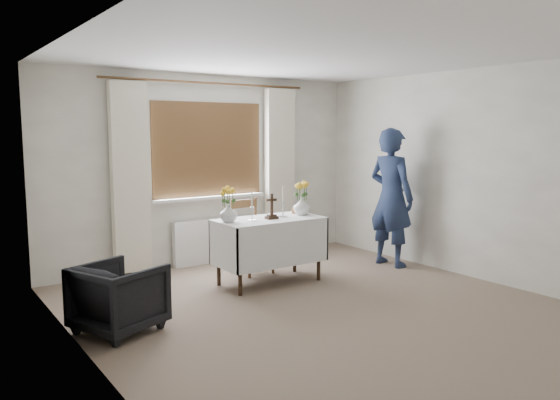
# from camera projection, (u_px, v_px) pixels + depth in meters

# --- Properties ---
(ground) EXTENTS (5.00, 5.00, 0.00)m
(ground) POSITION_uv_depth(u_px,v_px,m) (327.00, 310.00, 5.39)
(ground) COLOR gray
(ground) RESTS_ON ground
(altar_table) EXTENTS (1.24, 0.64, 0.76)m
(altar_table) POSITION_uv_depth(u_px,v_px,m) (270.00, 251.00, 6.33)
(altar_table) COLOR white
(altar_table) RESTS_ON ground
(wooden_chair) EXTENTS (0.45, 0.45, 0.92)m
(wooden_chair) POSITION_uv_depth(u_px,v_px,m) (253.00, 237.00, 6.78)
(wooden_chair) COLOR brown
(wooden_chair) RESTS_ON ground
(armchair) EXTENTS (0.87, 0.86, 0.61)m
(armchair) POSITION_uv_depth(u_px,v_px,m) (119.00, 297.00, 4.80)
(armchair) COLOR black
(armchair) RESTS_ON ground
(person) EXTENTS (0.50, 0.70, 1.80)m
(person) POSITION_uv_depth(u_px,v_px,m) (391.00, 197.00, 7.12)
(person) COLOR navy
(person) RESTS_ON ground
(radiator) EXTENTS (1.10, 0.10, 0.60)m
(radiator) POSITION_uv_depth(u_px,v_px,m) (212.00, 241.00, 7.33)
(radiator) COLOR silver
(radiator) RESTS_ON ground
(wooden_cross) EXTENTS (0.14, 0.11, 0.29)m
(wooden_cross) POSITION_uv_depth(u_px,v_px,m) (272.00, 206.00, 6.24)
(wooden_cross) COLOR black
(wooden_cross) RESTS_ON altar_table
(candlestick_left) EXTENTS (0.09, 0.09, 0.32)m
(candlestick_left) POSITION_uv_depth(u_px,v_px,m) (252.00, 207.00, 6.11)
(candlestick_left) COLOR silver
(candlestick_left) RESTS_ON altar_table
(candlestick_right) EXTENTS (0.13, 0.13, 0.37)m
(candlestick_right) POSITION_uv_depth(u_px,v_px,m) (283.00, 202.00, 6.34)
(candlestick_right) COLOR silver
(candlestick_right) RESTS_ON altar_table
(flower_vase_left) EXTENTS (0.22, 0.22, 0.20)m
(flower_vase_left) POSITION_uv_depth(u_px,v_px,m) (229.00, 213.00, 6.02)
(flower_vase_left) COLOR silver
(flower_vase_left) RESTS_ON altar_table
(flower_vase_right) EXTENTS (0.23, 0.23, 0.21)m
(flower_vase_right) POSITION_uv_depth(u_px,v_px,m) (302.00, 206.00, 6.54)
(flower_vase_right) COLOR silver
(flower_vase_right) RESTS_ON altar_table
(wicker_basket) EXTENTS (0.21, 0.21, 0.07)m
(wicker_basket) POSITION_uv_depth(u_px,v_px,m) (299.00, 210.00, 6.69)
(wicker_basket) COLOR brown
(wicker_basket) RESTS_ON altar_table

